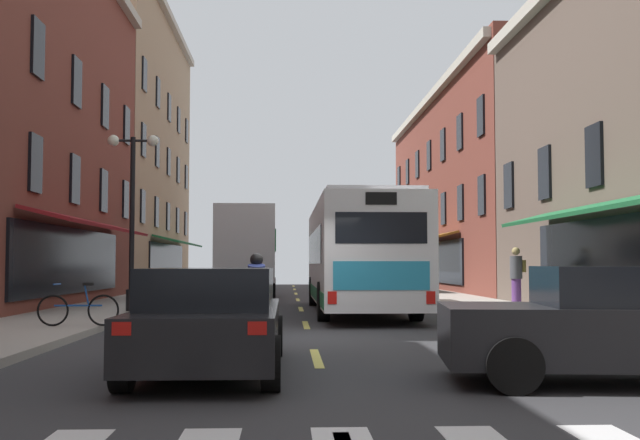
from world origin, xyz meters
name	(u,v)px	position (x,y,z in m)	size (l,w,h in m)	color
ground_plane	(310,339)	(0.00, 0.00, -0.05)	(34.80, 80.00, 0.10)	#333335
lane_centre_dashes	(310,338)	(0.00, -0.25, 0.00)	(0.14, 73.90, 0.01)	#DBCC4C
sidewalk_left	(8,334)	(-5.90, 0.00, 0.07)	(3.00, 80.00, 0.14)	#A39E93
sidewalk_right	(602,332)	(5.90, 0.00, 0.07)	(3.00, 80.00, 0.14)	#A39E93
transit_bus	(357,255)	(1.65, 7.60, 1.71)	(2.66, 11.83, 3.26)	silver
box_truck	(246,252)	(-2.18, 17.91, 1.96)	(2.61, 6.96, 3.80)	black
sedan_near	(634,324)	(3.73, -6.26, 0.72)	(4.66, 2.41, 1.42)	black
sedan_mid	(211,319)	(-1.47, -5.03, 0.70)	(1.89, 4.77, 1.39)	black
sedan_far	(256,277)	(-2.22, 30.03, 0.68)	(1.97, 4.32, 1.33)	silver
motorcycle_rider	(256,301)	(-1.06, -0.09, 0.71)	(0.62, 2.07, 1.66)	black
bicycle_near	(78,309)	(-4.84, 1.11, 0.50)	(1.71, 0.48, 0.91)	black
pedestrian_near	(517,276)	(6.31, 7.14, 1.10)	(0.51, 0.48, 1.80)	#66387F
street_lamp_twin	(132,213)	(-4.78, 6.39, 2.88)	(1.42, 0.32, 4.93)	black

